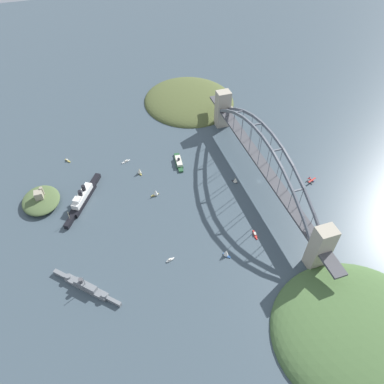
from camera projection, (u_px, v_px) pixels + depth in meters
The scene contains 17 objects.
ground_plane at pixel (259, 181), 404.61m from camera, with size 1400.00×1400.00×0.00m, color #3D4C56.
harbor_arch_bridge at pixel (262, 163), 385.43m from camera, with size 289.64×17.20×65.11m.
headland_west_shore at pixel (360, 334), 283.52m from camera, with size 127.31×138.13×29.35m.
headland_east_shore at pixel (191, 101), 520.31m from camera, with size 135.91×128.37×22.04m.
ocean_liner at pixel (83, 198), 379.71m from camera, with size 69.35×45.78×16.99m.
naval_cruiser at pixel (86, 286), 309.23m from camera, with size 52.87×52.40×17.68m.
harbor_ferry_steamer at pixel (179, 162), 424.29m from camera, with size 33.31×9.98×7.52m.
fort_island_mid_harbor at pixel (41, 200), 378.23m from camera, with size 44.84×38.86×17.43m.
seaplane_taxiing_near_bridge at pixel (311, 180), 402.44m from camera, with size 8.15×11.64×4.81m.
small_boat_0 at pixel (226, 253), 332.44m from camera, with size 7.91×6.53×8.71m.
small_boat_1 at pixel (68, 160), 427.91m from camera, with size 7.77×5.70×2.41m.
small_boat_2 at pixel (156, 192), 386.80m from camera, with size 5.43×8.79×8.37m.
small_boat_3 at pixel (255, 234), 351.32m from camera, with size 11.34×3.20×2.10m.
small_boat_4 at pixel (126, 161), 426.73m from camera, with size 4.23×10.54×2.43m.
small_boat_5 at pixel (235, 180), 400.84m from camera, with size 7.06×5.84×7.30m.
small_boat_6 at pixel (170, 260), 330.73m from camera, with size 3.17×8.13×2.56m.
small_boat_7 at pixel (139, 171), 410.51m from camera, with size 7.58×5.21×8.59m.
Camera 1 is at (-252.48, 163.00, 281.45)m, focal length 33.72 mm.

